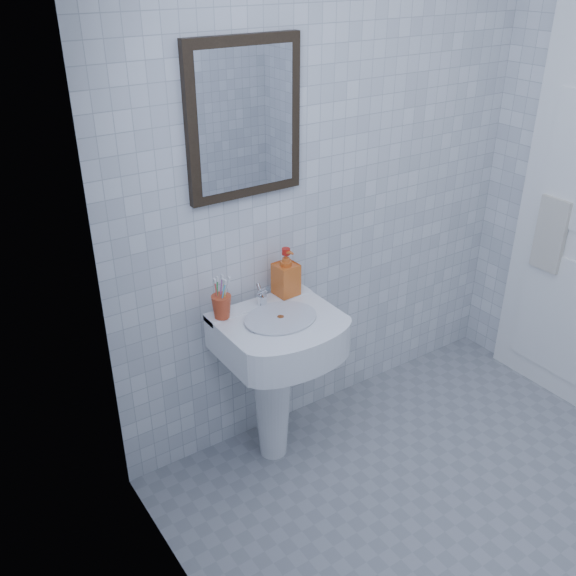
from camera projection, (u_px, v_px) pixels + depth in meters
ground at (503, 552)px, 2.56m from camera, size 2.40×2.40×0.00m
wall_back at (331, 173)px, 2.86m from camera, size 2.20×0.02×2.50m
wall_left at (266, 393)px, 1.44m from camera, size 0.02×2.40×2.50m
washbasin at (275, 363)px, 2.82m from camera, size 0.51×0.37×0.78m
faucet at (262, 296)px, 2.75m from camera, size 0.04×0.09×0.11m
toothbrush_cup at (222, 307)px, 2.65m from camera, size 0.09×0.09×0.10m
soap_dispenser at (286, 272)px, 2.81m from camera, size 0.10×0.11×0.22m
wall_mirror at (245, 119)px, 2.49m from camera, size 0.50×0.04×0.62m
towel_ring at (560, 200)px, 3.14m from camera, size 0.01×0.18×0.18m
hand_towel at (550, 235)px, 3.21m from camera, size 0.03×0.16×0.38m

